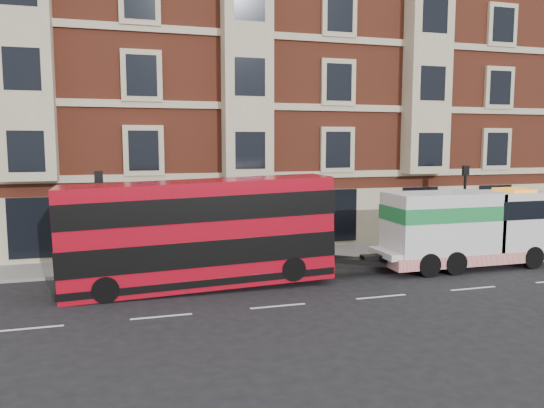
{
  "coord_description": "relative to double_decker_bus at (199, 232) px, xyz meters",
  "views": [
    {
      "loc": [
        -5.24,
        -17.18,
        5.7
      ],
      "look_at": [
        0.95,
        4.0,
        3.12
      ],
      "focal_mm": 35.0,
      "sensor_mm": 36.0,
      "label": 1
    }
  ],
  "objects": [
    {
      "name": "lamp_post_east",
      "position": [
        14.25,
        3.04,
        0.44
      ],
      "size": [
        0.35,
        0.15,
        4.35
      ],
      "color": "black",
      "rests_on": "sidewalk"
    },
    {
      "name": "victorian_terrace",
      "position": [
        2.75,
        11.84,
        7.83
      ],
      "size": [
        45.0,
        12.0,
        20.4
      ],
      "color": "brown",
      "rests_on": "ground"
    },
    {
      "name": "tow_truck",
      "position": [
        12.05,
        0.0,
        -0.39
      ],
      "size": [
        8.34,
        2.47,
        3.48
      ],
      "color": "silver",
      "rests_on": "ground"
    },
    {
      "name": "sidewalk",
      "position": [
        2.25,
        4.34,
        -2.16
      ],
      "size": [
        90.0,
        3.0,
        0.15
      ],
      "primitive_type": "cube",
      "color": "slate",
      "rests_on": "ground"
    },
    {
      "name": "lamp_post_west",
      "position": [
        -3.75,
        3.04,
        0.44
      ],
      "size": [
        0.35,
        0.15,
        4.35
      ],
      "color": "black",
      "rests_on": "sidewalk"
    },
    {
      "name": "ground",
      "position": [
        2.25,
        -3.16,
        -2.23
      ],
      "size": [
        120.0,
        120.0,
        0.0
      ],
      "primitive_type": "plane",
      "color": "black",
      "rests_on": "ground"
    },
    {
      "name": "double_decker_bus",
      "position": [
        0.0,
        0.0,
        0.0
      ],
      "size": [
        10.42,
        2.39,
        4.22
      ],
      "color": "#A20918",
      "rests_on": "ground"
    }
  ]
}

